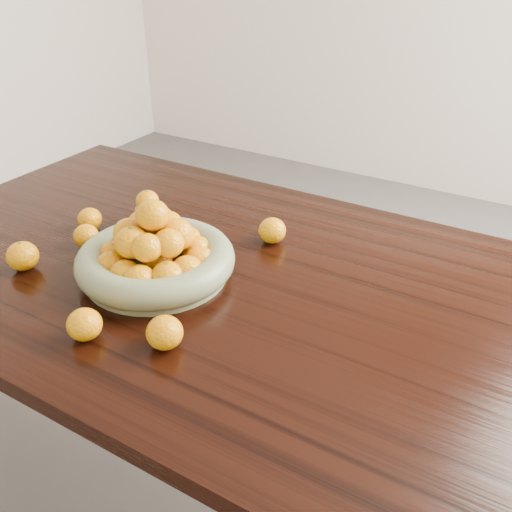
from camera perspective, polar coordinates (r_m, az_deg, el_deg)
The scene contains 10 objects.
ground at distance 1.78m, azimuth 1.09°, elevation -23.65°, with size 5.00×5.00×0.00m, color #504D4C.
dining_table at distance 1.31m, azimuth 1.36°, elevation -6.32°, with size 2.00×1.00×0.75m.
fruit_bowl at distance 1.29m, azimuth -10.00°, elevation 0.00°, with size 0.36×0.36×0.18m.
orange_pyramid at distance 1.52m, azimuth -10.69°, elevation 4.30°, with size 0.12×0.11×0.10m.
loose_orange_0 at distance 1.41m, azimuth -22.31°, elevation 0.00°, with size 0.07×0.07×0.07m, color orange.
loose_orange_1 at distance 1.14m, azimuth -16.78°, elevation -6.57°, with size 0.07×0.07×0.06m, color orange.
loose_orange_2 at distance 1.08m, azimuth -9.12°, elevation -7.57°, with size 0.07×0.07×0.07m, color orange.
loose_orange_3 at distance 1.55m, azimuth -16.29°, elevation 3.58°, with size 0.06×0.06×0.06m, color orange.
loose_orange_4 at distance 1.46m, azimuth -16.63°, elevation 1.95°, with size 0.06×0.06×0.06m, color orange.
loose_orange_5 at distance 1.42m, azimuth 1.64°, elevation 2.57°, with size 0.07×0.07×0.06m, color orange.
Camera 1 is at (0.52, -0.92, 1.44)m, focal length 40.00 mm.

